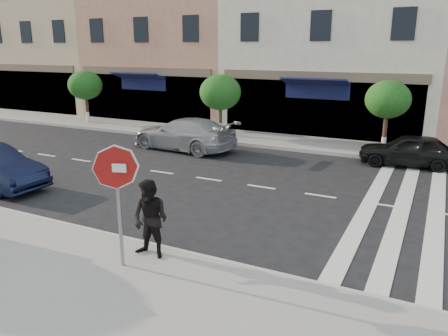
# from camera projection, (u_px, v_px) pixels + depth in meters

# --- Properties ---
(ground) EXTENTS (120.00, 120.00, 0.00)m
(ground) POSITION_uv_depth(u_px,v_px,m) (203.00, 230.00, 11.14)
(ground) COLOR black
(ground) RESTS_ON ground
(sidewalk_near) EXTENTS (60.00, 4.50, 0.15)m
(sidewalk_near) POSITION_uv_depth(u_px,v_px,m) (102.00, 301.00, 7.88)
(sidewalk_near) COLOR gray
(sidewalk_near) RESTS_ON ground
(sidewalk_far) EXTENTS (60.00, 3.00, 0.15)m
(sidewalk_far) POSITION_uv_depth(u_px,v_px,m) (317.00, 145.00, 20.60)
(sidewalk_far) COLOR gray
(sidewalk_far) RESTS_ON ground
(building_west_far) EXTENTS (12.00, 9.00, 12.00)m
(building_west_far) POSITION_uv_depth(u_px,v_px,m) (61.00, 27.00, 33.67)
(building_west_far) COLOR tan
(building_west_far) RESTS_ON ground
(building_west_mid) EXTENTS (10.00, 9.00, 14.00)m
(building_west_mid) POSITION_uv_depth(u_px,v_px,m) (182.00, 8.00, 28.66)
(building_west_mid) COLOR tan
(building_west_mid) RESTS_ON ground
(building_centre) EXTENTS (11.00, 9.00, 11.00)m
(building_centre) POSITION_uv_depth(u_px,v_px,m) (341.00, 29.00, 24.54)
(building_centre) COLOR beige
(building_centre) RESTS_ON ground
(street_tree_wa) EXTENTS (2.00, 2.00, 3.05)m
(street_tree_wa) POSITION_uv_depth(u_px,v_px,m) (85.00, 85.00, 25.85)
(street_tree_wa) COLOR #473323
(street_tree_wa) RESTS_ON sidewalk_far
(street_tree_wb) EXTENTS (2.10, 2.10, 3.06)m
(street_tree_wb) POSITION_uv_depth(u_px,v_px,m) (220.00, 93.00, 21.99)
(street_tree_wb) COLOR #473323
(street_tree_wb) RESTS_ON sidewalk_far
(street_tree_c) EXTENTS (1.90, 1.90, 3.04)m
(street_tree_c) POSITION_uv_depth(u_px,v_px,m) (388.00, 100.00, 18.53)
(street_tree_c) COLOR #473323
(street_tree_c) RESTS_ON sidewalk_far
(stop_sign) EXTENTS (0.86, 0.33, 2.56)m
(stop_sign) POSITION_uv_depth(u_px,v_px,m) (117.00, 180.00, 8.53)
(stop_sign) COLOR gray
(stop_sign) RESTS_ON sidewalk_near
(walker) EXTENTS (0.84, 0.65, 1.71)m
(walker) POSITION_uv_depth(u_px,v_px,m) (151.00, 219.00, 9.20)
(walker) COLOR black
(walker) RESTS_ON sidewalk_near
(car_far_left) EXTENTS (5.17, 2.54, 1.45)m
(car_far_left) POSITION_uv_depth(u_px,v_px,m) (184.00, 134.00, 19.75)
(car_far_left) COLOR #939398
(car_far_left) RESTS_ON ground
(car_far_mid) EXTENTS (3.87, 1.90, 1.27)m
(car_far_mid) POSITION_uv_depth(u_px,v_px,m) (409.00, 150.00, 17.03)
(car_far_mid) COLOR black
(car_far_mid) RESTS_ON ground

